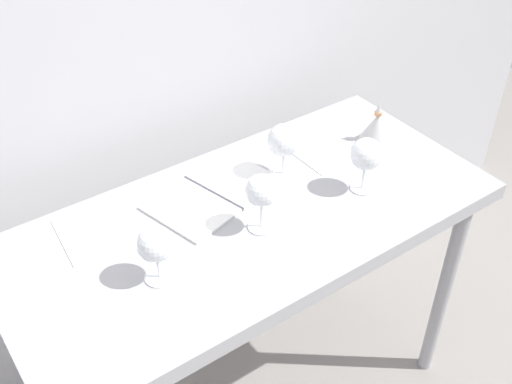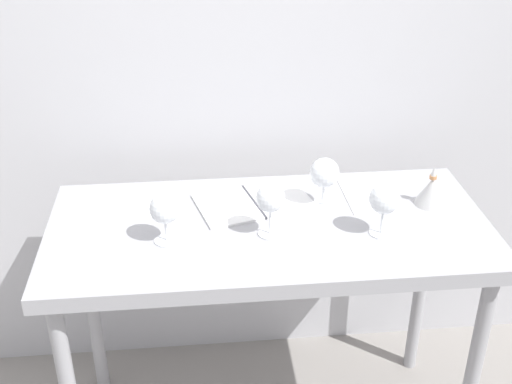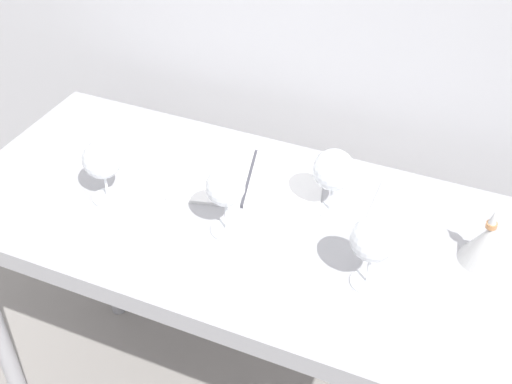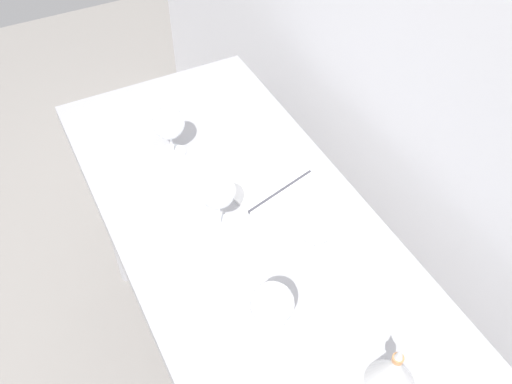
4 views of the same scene
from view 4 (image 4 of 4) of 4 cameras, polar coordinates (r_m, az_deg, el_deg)
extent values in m
plane|color=gray|center=(2.27, -0.85, -17.69)|extent=(6.00, 6.00, 0.00)
cube|color=#BBBBC1|center=(1.48, 16.34, 14.44)|extent=(3.80, 0.04, 2.60)
cube|color=#9E9EA3|center=(1.53, -1.20, -3.06)|extent=(1.40, 0.64, 0.04)
cube|color=#9E9EA3|center=(1.48, -12.71, -7.48)|extent=(1.40, 0.01, 0.05)
cylinder|color=#9E9EA3|center=(2.24, -14.38, -1.71)|extent=(0.05, 0.05, 0.86)
cylinder|color=#9E9EA3|center=(2.33, -2.26, 2.56)|extent=(0.05, 0.05, 0.86)
cylinder|color=white|center=(1.44, 5.55, -6.30)|extent=(0.06, 0.06, 0.00)
cylinder|color=white|center=(1.41, 5.67, -5.30)|extent=(0.01, 0.01, 0.08)
sphere|color=white|center=(1.35, 5.91, -3.20)|extent=(0.10, 0.10, 0.10)
cylinder|color=maroon|center=(1.36, 5.85, -3.67)|extent=(0.07, 0.07, 0.03)
cylinder|color=white|center=(1.31, 1.50, -13.87)|extent=(0.07, 0.07, 0.00)
cylinder|color=white|center=(1.28, 1.54, -12.94)|extent=(0.01, 0.01, 0.08)
sphere|color=white|center=(1.21, 1.61, -11.01)|extent=(0.09, 0.09, 0.09)
cylinder|color=maroon|center=(1.22, 1.60, -11.43)|extent=(0.07, 0.07, 0.03)
cylinder|color=white|center=(1.71, -8.27, 3.88)|extent=(0.08, 0.08, 0.00)
cylinder|color=white|center=(1.68, -8.40, 4.83)|extent=(0.01, 0.01, 0.07)
sphere|color=white|center=(1.64, -8.68, 6.77)|extent=(0.09, 0.09, 0.09)
cylinder|color=maroon|center=(1.65, -8.61, 6.35)|extent=(0.06, 0.06, 0.02)
cylinder|color=white|center=(1.50, -3.60, -3.25)|extent=(0.07, 0.07, 0.00)
cylinder|color=white|center=(1.47, -3.68, -2.11)|extent=(0.01, 0.01, 0.09)
sphere|color=white|center=(1.41, -3.83, 0.06)|extent=(0.09, 0.09, 0.09)
cylinder|color=maroon|center=(1.42, -3.80, -0.37)|extent=(0.06, 0.06, 0.02)
cube|color=white|center=(1.62, 0.21, 1.80)|extent=(0.24, 0.27, 0.01)
cube|color=white|center=(1.53, 4.85, -1.82)|extent=(0.24, 0.27, 0.01)
cube|color=#3F3F47|center=(1.58, 2.47, 0.04)|extent=(0.07, 0.23, 0.01)
cube|color=white|center=(1.38, 10.84, -10.43)|extent=(0.16, 0.25, 0.00)
cube|color=white|center=(1.82, -1.64, 7.54)|extent=(0.19, 0.23, 0.00)
cone|color=#B6B6B6|center=(1.25, 13.47, -16.94)|extent=(0.11, 0.11, 0.09)
cylinder|color=#C17F4C|center=(1.21, 13.90, -15.79)|extent=(0.02, 0.02, 0.01)
cone|color=#B6B6B6|center=(1.19, 14.09, -15.29)|extent=(0.02, 0.02, 0.03)
camera|label=1|loc=(1.79, -58.97, 27.80)|focal=43.91mm
camera|label=2|loc=(1.76, -79.95, 7.88)|focal=46.25mm
camera|label=3|loc=(0.78, -81.54, -3.32)|focal=46.84mm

